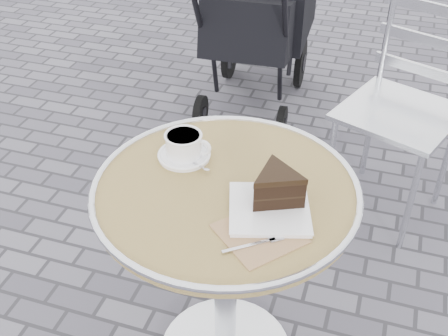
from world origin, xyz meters
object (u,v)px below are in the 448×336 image
(bistro_chair, at_px, (415,82))
(baby_stroller, at_px, (258,20))
(cappuccino_set, at_px, (184,147))
(cafe_table, at_px, (226,233))
(cake_plate_set, at_px, (275,192))

(bistro_chair, distance_m, baby_stroller, 1.08)
(cappuccino_set, distance_m, baby_stroller, 1.67)
(cafe_table, distance_m, cake_plate_set, 0.26)
(cafe_table, bearing_deg, bistro_chair, 66.32)
(baby_stroller, bearing_deg, cappuccino_set, -85.48)
(cappuccino_set, relative_size, baby_stroller, 0.15)
(cappuccino_set, bearing_deg, cake_plate_set, -28.39)
(cafe_table, xyz_separation_m, cappuccino_set, (-0.15, 0.10, 0.20))
(cafe_table, relative_size, cappuccino_set, 4.54)
(bistro_chair, height_order, baby_stroller, baby_stroller)
(cafe_table, relative_size, cake_plate_set, 2.24)
(cafe_table, height_order, cappuccino_set, cappuccino_set)
(cappuccino_set, height_order, baby_stroller, baby_stroller)
(cake_plate_set, height_order, baby_stroller, baby_stroller)
(bistro_chair, bearing_deg, baby_stroller, 162.02)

